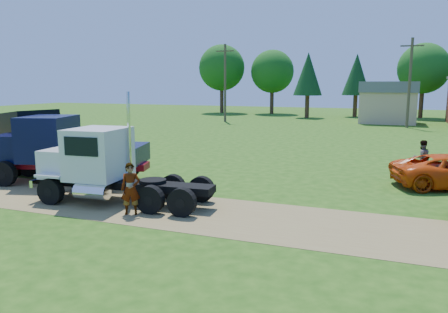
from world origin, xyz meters
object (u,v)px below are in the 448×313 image
(black_dump_truck, at_px, (9,135))
(spectator_a, at_px, (131,189))
(navy_truck, at_px, (62,149))
(white_semi_tractor, at_px, (101,165))

(black_dump_truck, height_order, spectator_a, black_dump_truck)
(black_dump_truck, distance_m, spectator_a, 12.03)
(black_dump_truck, bearing_deg, navy_truck, -3.65)
(spectator_a, bearing_deg, white_semi_tractor, 125.37)
(black_dump_truck, xyz_separation_m, spectator_a, (10.89, -5.04, -0.86))
(white_semi_tractor, bearing_deg, spectator_a, -32.56)
(navy_truck, xyz_separation_m, spectator_a, (5.69, -3.20, -0.64))
(black_dump_truck, bearing_deg, spectator_a, -9.04)
(navy_truck, relative_size, spectator_a, 3.93)
(white_semi_tractor, relative_size, navy_truck, 0.99)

